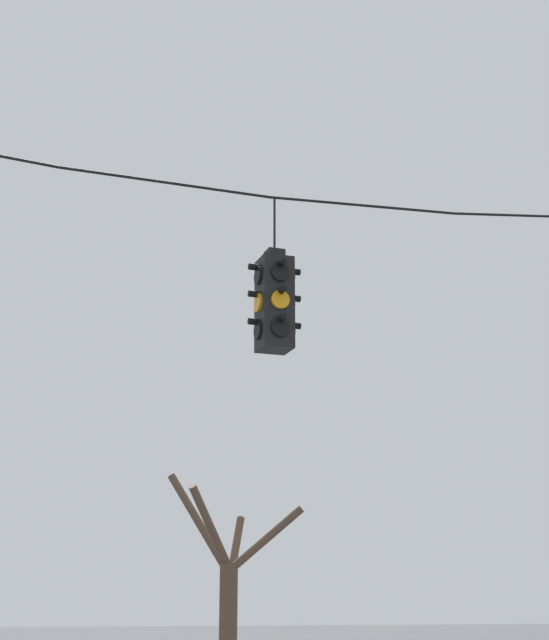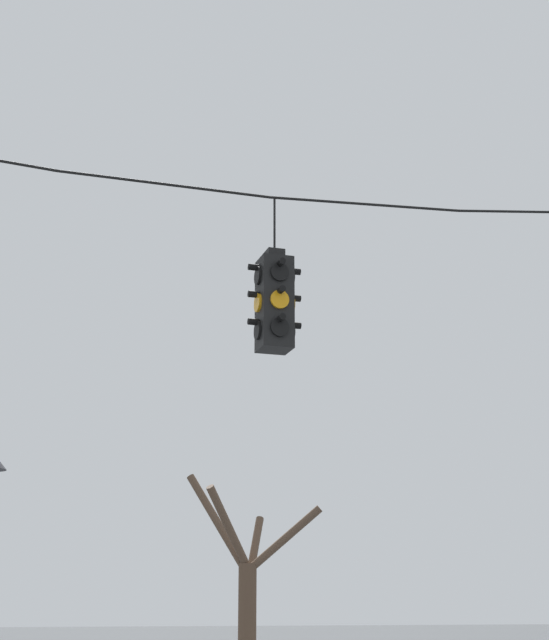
# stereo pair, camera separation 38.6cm
# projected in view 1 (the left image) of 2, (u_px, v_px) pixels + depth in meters

# --- Properties ---
(span_wire) EXTENTS (16.06, 0.03, 0.78)m
(span_wire) POSITION_uv_depth(u_px,v_px,m) (169.00, 161.00, 10.42)
(span_wire) COLOR black
(traffic_light_over_intersection) EXTENTS (0.58, 0.58, 1.73)m
(traffic_light_over_intersection) POSITION_uv_depth(u_px,v_px,m) (274.00, 303.00, 10.39)
(traffic_light_over_intersection) COLOR black
(bare_tree) EXTENTS (2.40, 1.52, 4.40)m
(bare_tree) POSITION_uv_depth(u_px,v_px,m) (227.00, 600.00, 18.20)
(bare_tree) COLOR brown
(bare_tree) RESTS_ON ground_plane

